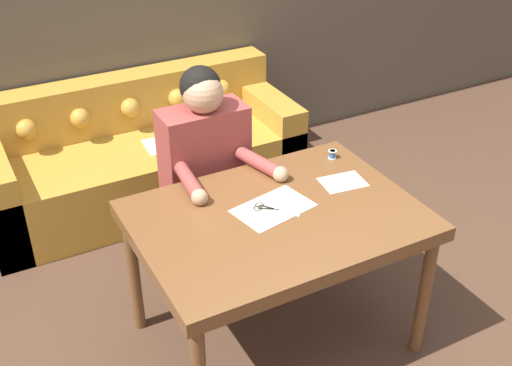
% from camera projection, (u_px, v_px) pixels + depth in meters
% --- Properties ---
extents(ground_plane, '(16.00, 16.00, 0.00)m').
position_uv_depth(ground_plane, '(272.00, 344.00, 3.28)').
color(ground_plane, '#4C3323').
extents(dining_table, '(1.29, 0.94, 0.77)m').
position_uv_depth(dining_table, '(277.00, 227.00, 2.97)').
color(dining_table, brown).
rests_on(dining_table, ground_plane).
extents(couch, '(2.09, 0.81, 0.80)m').
position_uv_depth(couch, '(141.00, 158.00, 4.35)').
color(couch, '#B7842D').
rests_on(couch, ground_plane).
extents(person, '(0.52, 0.59, 1.27)m').
position_uv_depth(person, '(206.00, 175.00, 3.45)').
color(person, '#33281E').
rests_on(person, ground_plane).
extents(pattern_paper_main, '(0.39, 0.30, 0.00)m').
position_uv_depth(pattern_paper_main, '(273.00, 208.00, 2.97)').
color(pattern_paper_main, beige).
rests_on(pattern_paper_main, dining_table).
extents(pattern_paper_offcut, '(0.23, 0.19, 0.00)m').
position_uv_depth(pattern_paper_offcut, '(343.00, 182.00, 3.16)').
color(pattern_paper_offcut, beige).
rests_on(pattern_paper_offcut, dining_table).
extents(scissors, '(0.19, 0.19, 0.01)m').
position_uv_depth(scissors, '(269.00, 209.00, 2.96)').
color(scissors, silver).
rests_on(scissors, dining_table).
extents(thread_spool, '(0.04, 0.04, 0.05)m').
position_uv_depth(thread_spool, '(332.00, 154.00, 3.37)').
color(thread_spool, '#3366B2').
rests_on(thread_spool, dining_table).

